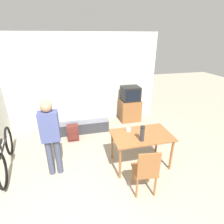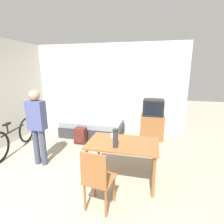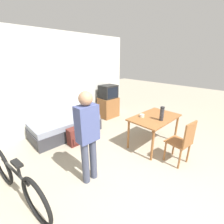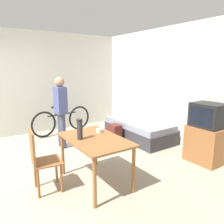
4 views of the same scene
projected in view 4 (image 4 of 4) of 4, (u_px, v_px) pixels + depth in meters
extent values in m
plane|color=#9E937F|center=(1.00, 174.00, 3.73)|extent=(20.00, 20.00, 0.00)
cube|color=silver|center=(159.00, 84.00, 5.47)|extent=(5.12, 0.06, 2.70)
cube|color=silver|center=(58.00, 82.00, 6.15)|extent=(0.06, 4.69, 2.70)
cube|color=#333338|center=(138.00, 132.00, 5.51)|extent=(1.80, 0.88, 0.32)
cube|color=gray|center=(139.00, 124.00, 5.46)|extent=(1.75, 0.86, 0.14)
cube|color=brown|center=(206.00, 144.00, 4.14)|extent=(0.64, 0.50, 0.69)
cube|color=black|center=(208.00, 115.00, 4.02)|extent=(0.56, 0.45, 0.44)
cube|color=black|center=(201.00, 117.00, 3.90)|extent=(0.46, 0.01, 0.35)
cube|color=brown|center=(95.00, 139.00, 3.31)|extent=(1.21, 0.75, 0.03)
cylinder|color=brown|center=(63.00, 155.00, 3.65)|extent=(0.05, 0.05, 0.70)
cylinder|color=brown|center=(95.00, 183.00, 2.77)|extent=(0.05, 0.05, 0.70)
cylinder|color=brown|center=(96.00, 147.00, 4.00)|extent=(0.05, 0.05, 0.70)
cylinder|color=brown|center=(133.00, 170.00, 3.11)|extent=(0.05, 0.05, 0.70)
cube|color=brown|center=(47.00, 162.00, 3.16)|extent=(0.44, 0.44, 0.02)
cube|color=brown|center=(32.00, 148.00, 3.03)|extent=(0.37, 0.07, 0.47)
cylinder|color=brown|center=(62.00, 178.00, 3.14)|extent=(0.04, 0.04, 0.44)
cylinder|color=brown|center=(56.00, 169.00, 3.42)|extent=(0.04, 0.04, 0.44)
cylinder|color=brown|center=(38.00, 184.00, 3.00)|extent=(0.04, 0.04, 0.44)
cylinder|color=brown|center=(35.00, 174.00, 3.28)|extent=(0.04, 0.04, 0.44)
torus|color=black|center=(79.00, 118.00, 6.29)|extent=(0.16, 0.68, 0.68)
torus|color=black|center=(44.00, 124.00, 5.56)|extent=(0.16, 0.68, 0.68)
cylinder|color=black|center=(62.00, 114.00, 5.89)|extent=(0.17, 0.84, 0.04)
cylinder|color=black|center=(55.00, 112.00, 5.74)|extent=(0.04, 0.04, 0.20)
cube|color=black|center=(55.00, 107.00, 5.71)|extent=(0.11, 0.21, 0.04)
cylinder|color=#3D4256|center=(61.00, 129.00, 4.95)|extent=(0.12, 0.12, 0.78)
cylinder|color=#3D4256|center=(63.00, 131.00, 4.82)|extent=(0.12, 0.12, 0.78)
cube|color=#424C7F|center=(60.00, 100.00, 4.75)|extent=(0.34, 0.20, 0.58)
sphere|color=#A87A5B|center=(59.00, 82.00, 4.67)|extent=(0.21, 0.21, 0.21)
cylinder|color=#2D2D33|center=(80.00, 129.00, 3.23)|extent=(0.09, 0.09, 0.31)
cylinder|color=black|center=(79.00, 120.00, 3.20)|extent=(0.09, 0.09, 0.03)
cylinder|color=beige|center=(99.00, 131.00, 3.59)|extent=(0.11, 0.11, 0.06)
cube|color=#56231E|center=(115.00, 133.00, 5.25)|extent=(0.30, 0.22, 0.43)
cube|color=#56231E|center=(111.00, 137.00, 5.20)|extent=(0.21, 0.03, 0.15)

